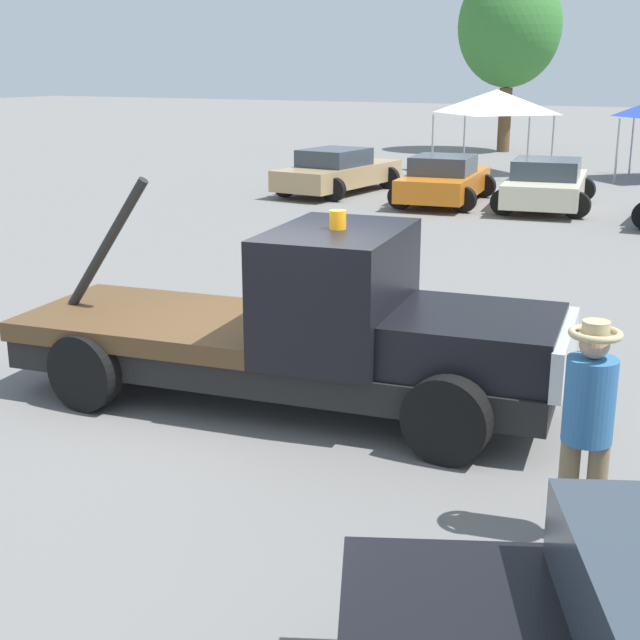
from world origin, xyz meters
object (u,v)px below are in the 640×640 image
Objects in this scene: parked_car_orange at (444,180)px; tree_left at (510,27)px; canopy_tent_white at (496,102)px; tow_truck at (312,331)px; parked_car_tan at (338,172)px; person_near_truck at (588,414)px; traffic_cone at (489,340)px; parked_car_cream at (546,184)px.

tree_left is (-3.08, 16.04, 4.70)m from parked_car_orange.
canopy_tent_white reaches higher than parked_car_orange.
tow_truck is 17.61m from parked_car_tan.
traffic_cone is at bearing -165.26° from person_near_truck.
tow_truck is 1.30× the size of parked_car_tan.
parked_car_cream is 8.76× the size of traffic_cone.
parked_car_tan is 3.61m from parked_car_orange.
tree_left is at bearing 106.29° from traffic_cone.
traffic_cone is at bearing -73.71° from tree_left.
canopy_tent_white reaches higher than parked_car_cream.
tow_truck is 23.54m from canopy_tent_white.
parked_car_tan is at bearing 107.86° from tow_truck.
traffic_cone is (1.25, 2.59, -0.64)m from tow_truck.
parked_car_tan is (-7.66, 15.86, -0.25)m from tow_truck.
person_near_truck is 0.38× the size of parked_car_tan.
parked_car_tan is at bearing -91.84° from tree_left.
tree_left is (-2.14, 8.45, 2.83)m from canopy_tent_white.
parked_car_tan is at bearing 123.92° from traffic_cone.
tow_truck is 1.33× the size of parked_car_cream.
traffic_cone is at bearing -164.82° from parked_car_orange.
canopy_tent_white is at bearing -75.76° from tree_left.
parked_car_cream is at bearing 86.92° from tow_truck.
parked_car_orange is 0.95× the size of parked_car_cream.
tow_truck is 1.87× the size of canopy_tent_white.
person_near_truck is 0.54× the size of canopy_tent_white.
person_near_truck reaches higher than parked_car_orange.
person_near_truck is at bearing -163.90° from parked_car_orange.
traffic_cone is at bearing -141.39° from parked_car_tan.
tree_left is at bearing 2.85° from parked_car_tan.
canopy_tent_white is (-3.68, 7.17, 1.86)m from parked_car_cream.
canopy_tent_white is (-0.93, 7.59, 1.86)m from parked_car_orange.
parked_car_tan is 15.99m from traffic_cone.
parked_car_orange reaches higher than traffic_cone.
parked_car_tan is 8.97× the size of traffic_cone.
tow_truck is at bearing -77.66° from canopy_tent_white.
tow_truck is at bearing -127.04° from person_near_truck.
parked_car_orange is 2.78m from parked_car_cream.
parked_car_orange is at bearing -93.28° from parked_car_tan.
parked_car_tan reaches higher than traffic_cone.
canopy_tent_white is (2.64, 7.09, 1.86)m from parked_car_tan.
tree_left is at bearing 94.92° from tow_truck.
tree_left reaches higher than traffic_cone.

